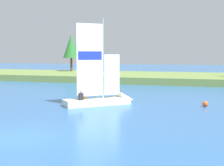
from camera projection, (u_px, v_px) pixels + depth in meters
The scene contains 5 objects.
ground_plane at pixel (20, 137), 13.17m from camera, with size 200.00×200.00×0.00m, color #2D609E.
shore_bank at pixel (155, 77), 42.27m from camera, with size 80.00×13.95×0.80m, color olive.
shoreline_tree_left at pixel (71, 46), 49.98m from camera, with size 2.52×2.52×5.65m.
sailboat at pixel (107, 98), 21.87m from camera, with size 4.56×4.31×6.14m.
channel_buoy at pixel (205, 104), 20.88m from camera, with size 0.36×0.36×0.36m, color #E54C19.
Camera 1 is at (7.51, -11.16, 3.35)m, focal length 51.83 mm.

